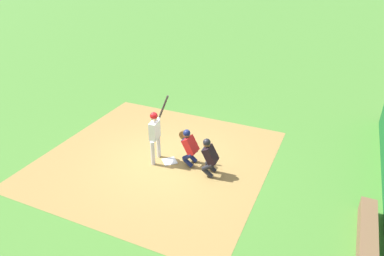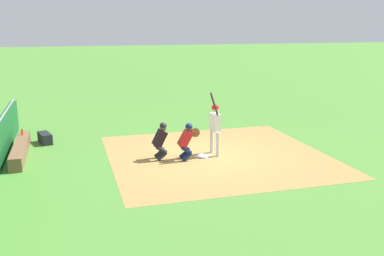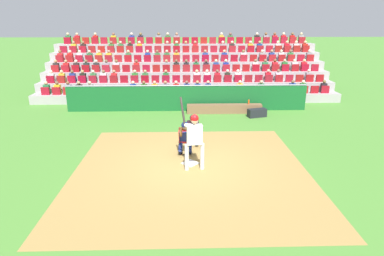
{
  "view_description": "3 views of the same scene",
  "coord_description": "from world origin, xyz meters",
  "px_view_note": "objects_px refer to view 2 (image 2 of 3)",
  "views": [
    {
      "loc": [
        -8.7,
        -4.74,
        6.47
      ],
      "look_at": [
        0.45,
        -0.62,
        1.19
      ],
      "focal_mm": 32.85,
      "sensor_mm": 36.0,
      "label": 1
    },
    {
      "loc": [
        13.56,
        -4.35,
        4.42
      ],
      "look_at": [
        0.45,
        -0.54,
        1.14
      ],
      "focal_mm": 40.63,
      "sensor_mm": 36.0,
      "label": 2
    },
    {
      "loc": [
        0.22,
        9.74,
        4.45
      ],
      "look_at": [
        -0.08,
        -1.01,
        0.88
      ],
      "focal_mm": 30.68,
      "sensor_mm": 36.0,
      "label": 3
    }
  ],
  "objects_px": {
    "home_plate_marker": "(204,156)",
    "dugout_bench": "(20,150)",
    "home_plate_umpire": "(161,139)",
    "water_bottle_on_bench": "(22,132)",
    "equipment_duffel_bag": "(45,138)",
    "catcher_crouching": "(187,139)",
    "batter_at_plate": "(215,123)"
  },
  "relations": [
    {
      "from": "home_plate_marker",
      "to": "dugout_bench",
      "type": "height_order",
      "value": "dugout_bench"
    },
    {
      "from": "dugout_bench",
      "to": "home_plate_umpire",
      "type": "bearing_deg",
      "value": 69.45
    },
    {
      "from": "water_bottle_on_bench",
      "to": "dugout_bench",
      "type": "bearing_deg",
      "value": 0.62
    },
    {
      "from": "equipment_duffel_bag",
      "to": "dugout_bench",
      "type": "bearing_deg",
      "value": -42.6
    },
    {
      "from": "home_plate_umpire",
      "to": "equipment_duffel_bag",
      "type": "relative_size",
      "value": 1.43
    },
    {
      "from": "catcher_crouching",
      "to": "equipment_duffel_bag",
      "type": "bearing_deg",
      "value": -126.97
    },
    {
      "from": "home_plate_marker",
      "to": "dugout_bench",
      "type": "xyz_separation_m",
      "value": [
        -1.84,
        -6.02,
        0.2
      ]
    },
    {
      "from": "water_bottle_on_bench",
      "to": "equipment_duffel_bag",
      "type": "xyz_separation_m",
      "value": [
        -0.27,
        0.76,
        -0.36
      ]
    },
    {
      "from": "equipment_duffel_bag",
      "to": "home_plate_umpire",
      "type": "bearing_deg",
      "value": 34.17
    },
    {
      "from": "batter_at_plate",
      "to": "equipment_duffel_bag",
      "type": "xyz_separation_m",
      "value": [
        -3.21,
        -5.72,
        -0.92
      ]
    },
    {
      "from": "home_plate_marker",
      "to": "home_plate_umpire",
      "type": "height_order",
      "value": "home_plate_umpire"
    },
    {
      "from": "catcher_crouching",
      "to": "dugout_bench",
      "type": "height_order",
      "value": "catcher_crouching"
    },
    {
      "from": "catcher_crouching",
      "to": "home_plate_umpire",
      "type": "relative_size",
      "value": 1.0
    },
    {
      "from": "home_plate_umpire",
      "to": "catcher_crouching",
      "type": "bearing_deg",
      "value": 70.26
    },
    {
      "from": "dugout_bench",
      "to": "catcher_crouching",
      "type": "bearing_deg",
      "value": 69.57
    },
    {
      "from": "home_plate_umpire",
      "to": "water_bottle_on_bench",
      "type": "height_order",
      "value": "home_plate_umpire"
    },
    {
      "from": "home_plate_umpire",
      "to": "dugout_bench",
      "type": "xyz_separation_m",
      "value": [
        -1.71,
        -4.57,
        -0.47
      ]
    },
    {
      "from": "catcher_crouching",
      "to": "home_plate_umpire",
      "type": "distance_m",
      "value": 0.87
    },
    {
      "from": "home_plate_marker",
      "to": "batter_at_plate",
      "type": "xyz_separation_m",
      "value": [
        -0.11,
        0.44,
        1.1
      ]
    },
    {
      "from": "catcher_crouching",
      "to": "water_bottle_on_bench",
      "type": "relative_size",
      "value": 5.38
    },
    {
      "from": "batter_at_plate",
      "to": "dugout_bench",
      "type": "distance_m",
      "value": 6.75
    },
    {
      "from": "home_plate_marker",
      "to": "home_plate_umpire",
      "type": "xyz_separation_m",
      "value": [
        -0.12,
        -1.46,
        0.68
      ]
    },
    {
      "from": "home_plate_umpire",
      "to": "dugout_bench",
      "type": "height_order",
      "value": "home_plate_umpire"
    },
    {
      "from": "home_plate_marker",
      "to": "batter_at_plate",
      "type": "distance_m",
      "value": 1.19
    },
    {
      "from": "home_plate_marker",
      "to": "catcher_crouching",
      "type": "relative_size",
      "value": 0.35
    },
    {
      "from": "water_bottle_on_bench",
      "to": "home_plate_marker",
      "type": "bearing_deg",
      "value": 63.19
    },
    {
      "from": "batter_at_plate",
      "to": "dugout_bench",
      "type": "xyz_separation_m",
      "value": [
        -1.73,
        -6.46,
        -0.9
      ]
    },
    {
      "from": "equipment_duffel_bag",
      "to": "home_plate_marker",
      "type": "bearing_deg",
      "value": 41.92
    },
    {
      "from": "home_plate_marker",
      "to": "water_bottle_on_bench",
      "type": "bearing_deg",
      "value": -116.81
    },
    {
      "from": "home_plate_umpire",
      "to": "water_bottle_on_bench",
      "type": "xyz_separation_m",
      "value": [
        -2.93,
        -4.58,
        -0.14
      ]
    },
    {
      "from": "home_plate_umpire",
      "to": "batter_at_plate",
      "type": "bearing_deg",
      "value": 89.5
    },
    {
      "from": "home_plate_marker",
      "to": "catcher_crouching",
      "type": "bearing_deg",
      "value": -75.18
    }
  ]
}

